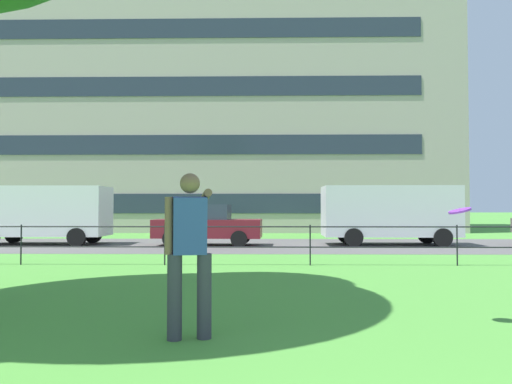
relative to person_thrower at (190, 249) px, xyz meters
name	(u,v)px	position (x,y,z in m)	size (l,w,h in m)	color
street_strip	(295,245)	(1.93, 13.75, -0.97)	(80.00, 7.59, 0.01)	#565454
park_fence	(310,238)	(1.93, 7.03, -0.31)	(28.89, 0.04, 1.00)	black
person_thrower	(190,249)	(0.00, 0.00, 0.00)	(0.51, 0.83, 1.80)	#383842
frisbee	(460,211)	(3.21, 0.72, 0.41)	(0.31, 0.31, 0.09)	purple
panel_van_right	(42,212)	(-7.81, 13.85, 0.29)	(5.04, 2.18, 2.24)	white
car_maroon_left	(207,225)	(-1.37, 13.53, -0.20)	(4.06, 1.94, 1.54)	maroon
panel_van_far_right	(389,212)	(5.56, 13.85, 0.29)	(5.02, 2.15, 2.24)	silver
apartment_building_background	(192,81)	(-4.18, 28.74, 9.13)	(32.88, 12.43, 20.19)	#ADA393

